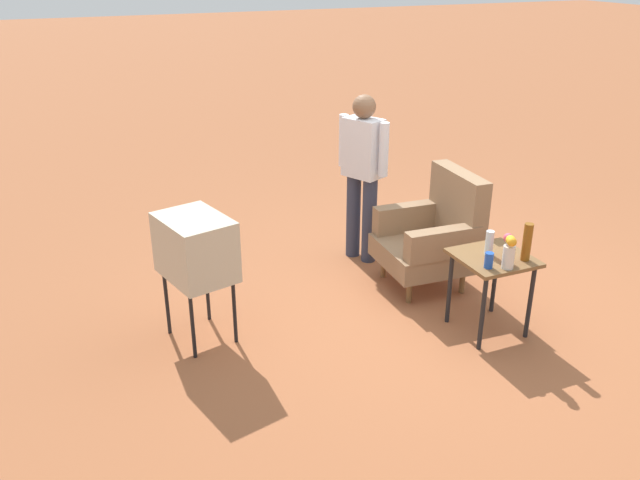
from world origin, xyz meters
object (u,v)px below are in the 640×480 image
Objects in this scene: person_standing at (363,168)px; bottle_short_clear at (489,243)px; side_table at (492,267)px; armchair at (435,234)px; tv_on_stand at (196,248)px; flower_vase at (509,250)px; soda_can_blue at (489,260)px; soda_can_red at (507,255)px; bottle_tall_amber at (527,242)px.

person_standing is 8.20× the size of bottle_short_clear.
armchair is at bearing 178.11° from side_table.
person_standing reaches higher than side_table.
tv_on_stand is 2.34m from flower_vase.
bottle_short_clear is at bearing 176.89° from flower_vase.
flower_vase reaches higher than soda_can_blue.
person_standing is at bearing -168.81° from soda_can_red.
bottle_tall_amber is 0.18m from soda_can_red.
bottle_tall_amber is at bearing 8.13° from armchair.
person_standing is (-0.76, -0.36, 0.44)m from armchair.
armchair is at bearing 92.58° from tv_on_stand.
soda_can_red is 0.13m from flower_vase.
flower_vase is at bearing -34.24° from soda_can_red.
bottle_tall_amber is (1.79, 0.51, -0.13)m from person_standing.
soda_can_blue is 0.35m from bottle_tall_amber.
soda_can_blue is at bearing 64.82° from tv_on_stand.
flower_vase is (1.10, -0.07, 0.31)m from armchair.
armchair is 1.61× the size of side_table.
soda_can_red is at bearing 11.19° from person_standing.
bottle_short_clear is at bearing 143.77° from soda_can_blue.
tv_on_stand is 0.63× the size of person_standing.
armchair is 1.04m from soda_can_red.
soda_can_red is (1.77, 0.35, -0.22)m from person_standing.
tv_on_stand is at bearing -87.42° from armchair.
person_standing reaches higher than bottle_short_clear.
soda_can_blue is at bearing 5.35° from person_standing.
flower_vase is (0.25, -0.01, 0.05)m from bottle_short_clear.
side_table is 0.40× the size of person_standing.
bottle_short_clear is at bearing 70.75° from tv_on_stand.
soda_can_red is at bearing -96.91° from bottle_tall_amber.
tv_on_stand is at bearing -64.89° from person_standing.
flower_vase is (0.06, -0.22, -0.00)m from bottle_tall_amber.
armchair is 0.88m from side_table.
armchair is at bearing 176.35° from bottle_short_clear.
bottle_tall_amber is (0.93, 2.34, 0.03)m from tv_on_stand.
side_table is 2.31m from tv_on_stand.
flower_vase reaches higher than side_table.
soda_can_blue is at bearing -36.23° from bottle_short_clear.
soda_can_blue is 0.18m from soda_can_red.
person_standing is 5.47× the size of bottle_tall_amber.
soda_can_blue is 0.17m from flower_vase.
bottle_tall_amber reaches higher than flower_vase.
soda_can_red is (0.92, 2.18, -0.06)m from tv_on_stand.
soda_can_red is (0.17, 0.04, -0.04)m from bottle_short_clear.
flower_vase is at bearing 9.04° from person_standing.
bottle_tall_amber is at bearing 68.19° from tv_on_stand.
side_table is (0.88, -0.03, 0.06)m from armchair.
person_standing reaches higher than soda_can_blue.
side_table is 0.20m from bottle_short_clear.
tv_on_stand is 2.26m from bottle_short_clear.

